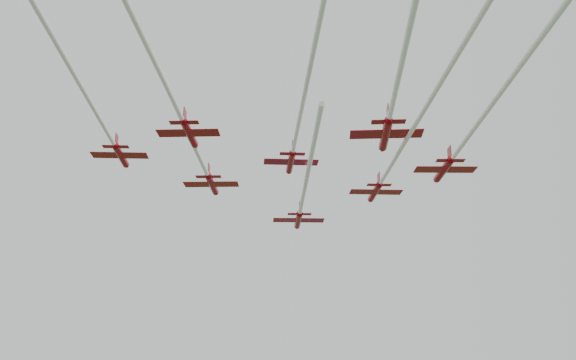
# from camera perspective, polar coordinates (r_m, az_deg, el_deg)

# --- Properties ---
(jet_lead) EXTENTS (10.62, 56.39, 2.81)m
(jet_lead) POSITION_cam_1_polar(r_m,az_deg,el_deg) (106.22, 1.29, -1.76)
(jet_lead) COLOR #A1000D
(jet_row2_left) EXTENTS (9.09, 50.88, 2.71)m
(jet_row2_left) POSITION_cam_1_polar(r_m,az_deg,el_deg) (96.81, -7.72, 1.67)
(jet_row2_left) COLOR #A1000D
(jet_row2_right) EXTENTS (12.18, 65.89, 2.59)m
(jet_row2_right) POSITION_cam_1_polar(r_m,az_deg,el_deg) (91.11, 9.74, 2.30)
(jet_row2_right) COLOR #A1000D
(jet_row3_left) EXTENTS (10.51, 56.82, 2.41)m
(jet_row3_left) POSITION_cam_1_polar(r_m,az_deg,el_deg) (82.90, -16.65, 5.69)
(jet_row3_left) COLOR #A1000D
(jet_row3_mid) EXTENTS (12.02, 60.58, 2.34)m
(jet_row3_mid) POSITION_cam_1_polar(r_m,az_deg,el_deg) (77.13, 1.11, 5.82)
(jet_row3_mid) COLOR #A1000D
(jet_row3_right) EXTENTS (9.23, 56.13, 2.71)m
(jet_row3_right) POSITION_cam_1_polar(r_m,az_deg,el_deg) (86.59, 15.77, 3.81)
(jet_row3_right) COLOR #A1000D
(jet_row4_left) EXTENTS (8.03, 66.69, 2.40)m
(jet_row4_left) POSITION_cam_1_polar(r_m,az_deg,el_deg) (67.11, -11.76, 10.26)
(jet_row4_left) COLOR #A1000D
(jet_row4_right) EXTENTS (9.53, 52.45, 2.86)m
(jet_row4_right) POSITION_cam_1_polar(r_m,az_deg,el_deg) (75.40, 9.41, 7.31)
(jet_row4_right) COLOR #A1000D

